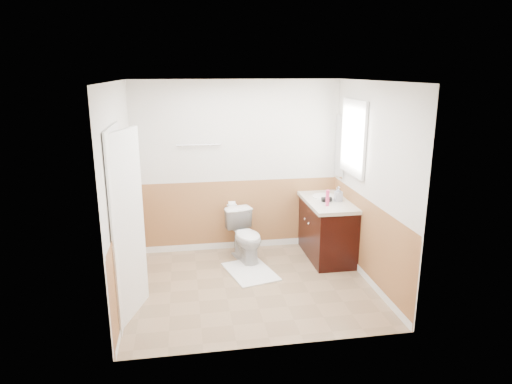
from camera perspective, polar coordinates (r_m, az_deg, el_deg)
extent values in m
plane|color=#8C7051|center=(5.78, -0.59, -11.77)|extent=(3.00, 3.00, 0.00)
plane|color=white|center=(5.15, -0.66, 13.86)|extent=(3.00, 3.00, 0.00)
plane|color=silver|center=(6.58, -2.35, 3.16)|extent=(3.00, 0.00, 3.00)
plane|color=silver|center=(4.11, 2.14, -4.29)|extent=(3.00, 0.00, 3.00)
plane|color=silver|center=(5.32, -16.80, -0.38)|extent=(0.00, 3.00, 3.00)
plane|color=silver|center=(5.74, 14.33, 0.91)|extent=(0.00, 3.00, 3.00)
plane|color=#A27141|center=(6.77, -2.27, -3.09)|extent=(3.00, 0.00, 3.00)
plane|color=#A27141|center=(4.42, 2.02, -13.44)|extent=(3.00, 0.00, 3.00)
plane|color=#A27141|center=(5.56, -16.09, -7.85)|extent=(0.00, 2.60, 2.60)
plane|color=#A27141|center=(5.96, 13.76, -6.09)|extent=(0.00, 2.60, 2.60)
imported|color=silver|center=(6.39, -1.32, -5.59)|extent=(0.56, 0.77, 0.71)
cube|color=white|center=(6.12, -0.71, -10.05)|extent=(0.73, 0.91, 0.02)
cube|color=black|center=(6.56, 8.95, -4.80)|extent=(0.55, 1.10, 0.80)
sphere|color=silver|center=(6.33, 6.70, -4.00)|extent=(0.03, 0.03, 0.03)
sphere|color=silver|center=(6.51, 6.22, -3.44)|extent=(0.03, 0.03, 0.03)
cube|color=beige|center=(6.42, 9.02, -1.23)|extent=(0.60, 1.15, 0.05)
cylinder|color=white|center=(6.55, 8.71, -0.57)|extent=(0.36, 0.36, 0.02)
cylinder|color=silver|center=(6.60, 10.22, 0.00)|extent=(0.02, 0.02, 0.14)
cylinder|color=#E73B73|center=(6.12, 9.04, -0.75)|extent=(0.05, 0.05, 0.22)
imported|color=#9A9FAD|center=(6.36, 10.39, -0.24)|extent=(0.10, 0.10, 0.21)
cylinder|color=black|center=(6.32, 8.92, -0.93)|extent=(0.14, 0.07, 0.07)
cylinder|color=black|center=(6.32, 8.66, -1.21)|extent=(0.03, 0.03, 0.07)
cube|color=silver|center=(6.68, 10.58, 5.70)|extent=(0.02, 0.35, 0.90)
cube|color=white|center=(6.17, 12.22, 6.74)|extent=(0.04, 0.80, 1.00)
cube|color=white|center=(6.18, 12.36, 6.74)|extent=(0.01, 0.70, 0.90)
cube|color=white|center=(4.95, -16.08, -4.28)|extent=(0.29, 0.78, 2.04)
cube|color=white|center=(4.95, -16.96, -4.20)|extent=(0.02, 0.92, 2.10)
sphere|color=silver|center=(5.27, -14.99, -3.80)|extent=(0.06, 0.06, 0.06)
cylinder|color=silver|center=(6.43, -7.22, 5.93)|extent=(0.62, 0.02, 0.02)
cylinder|color=silver|center=(6.64, -3.08, -1.65)|extent=(0.14, 0.02, 0.02)
cylinder|color=white|center=(6.64, -3.08, -1.65)|extent=(0.10, 0.11, 0.11)
cube|color=white|center=(6.67, -3.06, -2.55)|extent=(0.10, 0.01, 0.16)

